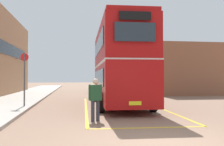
% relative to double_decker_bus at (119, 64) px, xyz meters
% --- Properties ---
extents(ground_plane, '(135.60, 135.60, 0.00)m').
position_rel_double_decker_bus_xyz_m(ground_plane, '(-0.50, 5.37, -2.51)').
color(ground_plane, '#846651').
extents(sidewalk_left, '(4.00, 57.60, 0.14)m').
position_rel_double_decker_bus_xyz_m(sidewalk_left, '(-7.00, 7.77, -2.44)').
color(sidewalk_left, '#A39E93').
rests_on(sidewalk_left, ground).
extents(depot_building_right, '(7.14, 13.10, 5.01)m').
position_rel_double_decker_bus_xyz_m(depot_building_right, '(8.53, 13.29, -0.01)').
color(depot_building_right, brown).
rests_on(depot_building_right, ground).
extents(double_decker_bus, '(3.12, 10.21, 4.75)m').
position_rel_double_decker_bus_xyz_m(double_decker_bus, '(0.00, 0.00, 0.00)').
color(double_decker_bus, black).
rests_on(double_decker_bus, ground).
extents(single_deck_bus, '(2.75, 9.01, 3.02)m').
position_rel_double_decker_bus_xyz_m(single_deck_bus, '(2.85, 14.64, -0.87)').
color(single_deck_bus, black).
rests_on(single_deck_bus, ground).
extents(pedestrian_boarding, '(0.54, 0.35, 1.66)m').
position_rel_double_decker_bus_xyz_m(pedestrian_boarding, '(-1.90, -5.49, -1.56)').
color(pedestrian_boarding, '#2D2D38').
rests_on(pedestrian_boarding, ground).
extents(bus_stop_sign, '(0.44, 0.11, 2.89)m').
position_rel_double_decker_bus_xyz_m(bus_stop_sign, '(-5.39, -0.87, -0.65)').
color(bus_stop_sign, '#4C4C51').
rests_on(bus_stop_sign, sidewalk_left).
extents(bay_marking_yellow, '(4.68, 12.28, 0.01)m').
position_rel_double_decker_bus_xyz_m(bay_marking_yellow, '(-0.04, -1.90, -2.51)').
color(bay_marking_yellow, gold).
rests_on(bay_marking_yellow, ground).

